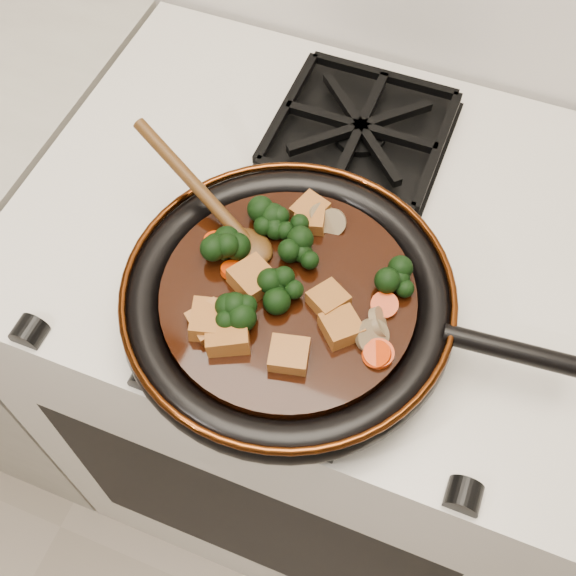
% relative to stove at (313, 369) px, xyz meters
% --- Properties ---
extents(stove, '(0.76, 0.60, 0.90)m').
position_rel_stove_xyz_m(stove, '(0.00, 0.00, 0.00)').
color(stove, beige).
rests_on(stove, ground).
extents(burner_grate_front, '(0.23, 0.23, 0.03)m').
position_rel_stove_xyz_m(burner_grate_front, '(0.00, -0.14, 0.46)').
color(burner_grate_front, black).
rests_on(burner_grate_front, stove).
extents(burner_grate_back, '(0.23, 0.23, 0.03)m').
position_rel_stove_xyz_m(burner_grate_back, '(0.00, 0.14, 0.46)').
color(burner_grate_back, black).
rests_on(burner_grate_back, stove).
extents(skillet, '(0.49, 0.37, 0.05)m').
position_rel_stove_xyz_m(skillet, '(0.02, -0.15, 0.49)').
color(skillet, black).
rests_on(skillet, burner_grate_front).
extents(braising_sauce, '(0.28, 0.28, 0.02)m').
position_rel_stove_xyz_m(braising_sauce, '(0.01, -0.16, 0.50)').
color(braising_sauce, black).
rests_on(braising_sauce, skillet).
extents(tofu_cube_0, '(0.05, 0.06, 0.03)m').
position_rel_stove_xyz_m(tofu_cube_0, '(-0.05, -0.22, 0.52)').
color(tofu_cube_0, '#925621').
rests_on(tofu_cube_0, braising_sauce).
extents(tofu_cube_1, '(0.04, 0.04, 0.02)m').
position_rel_stove_xyz_m(tofu_cube_1, '(0.00, -0.06, 0.52)').
color(tofu_cube_1, '#925621').
rests_on(tofu_cube_1, braising_sauce).
extents(tofu_cube_2, '(0.05, 0.05, 0.03)m').
position_rel_stove_xyz_m(tofu_cube_2, '(-0.05, -0.22, 0.52)').
color(tofu_cube_2, '#925621').
rests_on(tofu_cube_2, braising_sauce).
extents(tofu_cube_3, '(0.06, 0.06, 0.03)m').
position_rel_stove_xyz_m(tofu_cube_3, '(-0.03, -0.16, 0.52)').
color(tofu_cube_3, '#925621').
rests_on(tofu_cube_3, braising_sauce).
extents(tofu_cube_4, '(0.04, 0.05, 0.02)m').
position_rel_stove_xyz_m(tofu_cube_4, '(-0.00, -0.05, 0.52)').
color(tofu_cube_4, '#925621').
rests_on(tofu_cube_4, braising_sauce).
extents(tofu_cube_5, '(0.05, 0.04, 0.02)m').
position_rel_stove_xyz_m(tofu_cube_5, '(0.04, -0.23, 0.52)').
color(tofu_cube_5, '#925621').
rests_on(tofu_cube_5, braising_sauce).
extents(tofu_cube_6, '(0.06, 0.06, 0.03)m').
position_rel_stove_xyz_m(tofu_cube_6, '(-0.03, -0.23, 0.52)').
color(tofu_cube_6, '#925621').
rests_on(tofu_cube_6, braising_sauce).
extents(tofu_cube_7, '(0.05, 0.05, 0.02)m').
position_rel_stove_xyz_m(tofu_cube_7, '(0.06, -0.15, 0.52)').
color(tofu_cube_7, '#925621').
rests_on(tofu_cube_7, braising_sauce).
extents(tofu_cube_8, '(0.05, 0.05, 0.03)m').
position_rel_stove_xyz_m(tofu_cube_8, '(0.08, -0.18, 0.52)').
color(tofu_cube_8, '#925621').
rests_on(tofu_cube_8, braising_sauce).
extents(broccoli_floret_0, '(0.09, 0.08, 0.07)m').
position_rel_stove_xyz_m(broccoli_floret_0, '(0.01, -0.16, 0.52)').
color(broccoli_floret_0, black).
rests_on(broccoli_floret_0, braising_sauce).
extents(broccoli_floret_1, '(0.09, 0.09, 0.07)m').
position_rel_stove_xyz_m(broccoli_floret_1, '(-0.02, -0.20, 0.52)').
color(broccoli_floret_1, black).
rests_on(broccoli_floret_1, braising_sauce).
extents(broccoli_floret_2, '(0.07, 0.07, 0.06)m').
position_rel_stove_xyz_m(broccoli_floret_2, '(-0.02, -0.08, 0.52)').
color(broccoli_floret_2, black).
rests_on(broccoli_floret_2, braising_sauce).
extents(broccoli_floret_3, '(0.07, 0.07, 0.06)m').
position_rel_stove_xyz_m(broccoli_floret_3, '(0.12, -0.10, 0.52)').
color(broccoli_floret_3, black).
rests_on(broccoli_floret_3, braising_sauce).
extents(broccoli_floret_4, '(0.08, 0.08, 0.06)m').
position_rel_stove_xyz_m(broccoli_floret_4, '(-0.04, -0.09, 0.52)').
color(broccoli_floret_4, black).
rests_on(broccoli_floret_4, braising_sauce).
extents(broccoli_floret_5, '(0.07, 0.08, 0.08)m').
position_rel_stove_xyz_m(broccoli_floret_5, '(-0.07, -0.14, 0.52)').
color(broccoli_floret_5, black).
rests_on(broccoli_floret_5, braising_sauce).
extents(broccoli_floret_6, '(0.06, 0.07, 0.06)m').
position_rel_stove_xyz_m(broccoli_floret_6, '(0.01, -0.11, 0.52)').
color(broccoli_floret_6, black).
rests_on(broccoli_floret_6, braising_sauce).
extents(carrot_coin_0, '(0.03, 0.03, 0.01)m').
position_rel_stove_xyz_m(carrot_coin_0, '(0.13, -0.19, 0.51)').
color(carrot_coin_0, '#C32F05').
rests_on(carrot_coin_0, braising_sauce).
extents(carrot_coin_1, '(0.03, 0.03, 0.02)m').
position_rel_stove_xyz_m(carrot_coin_1, '(0.11, -0.13, 0.51)').
color(carrot_coin_1, '#C32F05').
rests_on(carrot_coin_1, braising_sauce).
extents(carrot_coin_2, '(0.03, 0.03, 0.01)m').
position_rel_stove_xyz_m(carrot_coin_2, '(-0.05, -0.15, 0.51)').
color(carrot_coin_2, '#C32F05').
rests_on(carrot_coin_2, braising_sauce).
extents(carrot_coin_3, '(0.03, 0.03, 0.02)m').
position_rel_stove_xyz_m(carrot_coin_3, '(0.00, -0.05, 0.51)').
color(carrot_coin_3, '#C32F05').
rests_on(carrot_coin_3, braising_sauce).
extents(carrot_coin_4, '(0.03, 0.03, 0.01)m').
position_rel_stove_xyz_m(carrot_coin_4, '(-0.09, -0.12, 0.51)').
color(carrot_coin_4, '#C32F05').
rests_on(carrot_coin_4, braising_sauce).
extents(carrot_coin_5, '(0.03, 0.03, 0.02)m').
position_rel_stove_xyz_m(carrot_coin_5, '(0.13, -0.19, 0.51)').
color(carrot_coin_5, '#C32F05').
rests_on(carrot_coin_5, braising_sauce).
extents(mushroom_slice_0, '(0.05, 0.05, 0.03)m').
position_rel_stove_xyz_m(mushroom_slice_0, '(0.11, -0.17, 0.52)').
color(mushroom_slice_0, '#796546').
rests_on(mushroom_slice_0, braising_sauce).
extents(mushroom_slice_1, '(0.04, 0.04, 0.03)m').
position_rel_stove_xyz_m(mushroom_slice_1, '(0.01, -0.05, 0.52)').
color(mushroom_slice_1, '#796546').
rests_on(mushroom_slice_1, braising_sauce).
extents(mushroom_slice_2, '(0.04, 0.04, 0.03)m').
position_rel_stove_xyz_m(mushroom_slice_2, '(0.12, -0.16, 0.52)').
color(mushroom_slice_2, '#796546').
rests_on(mushroom_slice_2, braising_sauce).
extents(mushroom_slice_3, '(0.03, 0.03, 0.03)m').
position_rel_stove_xyz_m(mushroom_slice_3, '(0.03, -0.05, 0.52)').
color(mushroom_slice_3, '#796546').
rests_on(mushroom_slice_3, braising_sauce).
extents(wooden_spoon, '(0.13, 0.08, 0.19)m').
position_rel_stove_xyz_m(wooden_spoon, '(-0.09, -0.10, 0.53)').
color(wooden_spoon, '#44280E').
rests_on(wooden_spoon, braising_sauce).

